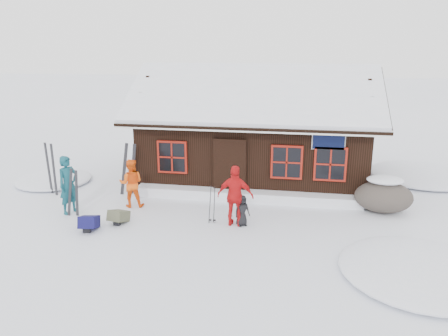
{
  "coord_description": "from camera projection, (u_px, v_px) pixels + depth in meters",
  "views": [
    {
      "loc": [
        3.15,
        -11.56,
        5.12
      ],
      "look_at": [
        0.86,
        1.56,
        1.3
      ],
      "focal_mm": 35.0,
      "sensor_mm": 36.0,
      "label": 1
    }
  ],
  "objects": [
    {
      "name": "ground",
      "position": [
        186.0,
        223.0,
        12.87
      ],
      "size": [
        120.0,
        120.0,
        0.0
      ],
      "primitive_type": "plane",
      "color": "white",
      "rests_on": "ground"
    },
    {
      "name": "mountain_hut",
      "position": [
        255.0,
        138.0,
        16.91
      ],
      "size": [
        8.9,
        6.09,
        4.42
      ],
      "color": "black",
      "rests_on": "ground"
    },
    {
      "name": "snow_drift",
      "position": [
        246.0,
        195.0,
        14.71
      ],
      "size": [
        7.6,
        0.6,
        0.35
      ],
      "primitive_type": "cube",
      "color": "white",
      "rests_on": "ground"
    },
    {
      "name": "snow_mounds",
      "position": [
        249.0,
        205.0,
        14.37
      ],
      "size": [
        20.6,
        13.2,
        0.48
      ],
      "color": "white",
      "rests_on": "ground"
    },
    {
      "name": "skier_teal",
      "position": [
        68.0,
        185.0,
        13.43
      ],
      "size": [
        0.68,
        0.79,
        1.83
      ],
      "primitive_type": "imported",
      "rotation": [
        0.0,
        0.0,
        1.13
      ],
      "color": "#114753",
      "rests_on": "ground"
    },
    {
      "name": "skier_orange_left",
      "position": [
        131.0,
        183.0,
        14.01
      ],
      "size": [
        0.89,
        0.76,
        1.58
      ],
      "primitive_type": "imported",
      "rotation": [
        0.0,
        0.0,
        3.38
      ],
      "color": "#F95B11",
      "rests_on": "ground"
    },
    {
      "name": "skier_orange_right",
      "position": [
        235.0,
        196.0,
        12.51
      ],
      "size": [
        1.07,
        0.49,
        1.8
      ],
      "primitive_type": "imported",
      "rotation": [
        0.0,
        0.0,
        3.09
      ],
      "color": "red",
      "rests_on": "ground"
    },
    {
      "name": "skier_crouched",
      "position": [
        242.0,
        211.0,
        12.6
      ],
      "size": [
        0.54,
        0.49,
        0.92
      ],
      "primitive_type": "imported",
      "rotation": [
        0.0,
        0.0,
        0.57
      ],
      "color": "black",
      "rests_on": "ground"
    },
    {
      "name": "boulder",
      "position": [
        384.0,
        196.0,
        13.63
      ],
      "size": [
        1.78,
        1.33,
        1.04
      ],
      "color": "#534942",
      "rests_on": "ground"
    },
    {
      "name": "ski_pair_left",
      "position": [
        73.0,
        194.0,
        13.22
      ],
      "size": [
        0.53,
        0.19,
        1.56
      ],
      "rotation": [
        0.0,
        0.0,
        -0.22
      ],
      "color": "black",
      "rests_on": "ground"
    },
    {
      "name": "ski_pair_mid",
      "position": [
        51.0,
        170.0,
        15.14
      ],
      "size": [
        0.44,
        0.23,
        1.88
      ],
      "rotation": [
        0.0,
        0.0,
        -0.44
      ],
      "color": "black",
      "rests_on": "ground"
    },
    {
      "name": "ski_pair_right",
      "position": [
        129.0,
        170.0,
        15.14
      ],
      "size": [
        0.67,
        0.19,
        1.88
      ],
      "rotation": [
        0.0,
        0.0,
        0.1
      ],
      "color": "black",
      "rests_on": "ground"
    },
    {
      "name": "ski_poles",
      "position": [
        212.0,
        205.0,
        12.77
      ],
      "size": [
        0.21,
        0.1,
        1.18
      ],
      "color": "black",
      "rests_on": "ground"
    },
    {
      "name": "backpack_blue",
      "position": [
        89.0,
        225.0,
        12.35
      ],
      "size": [
        0.57,
        0.7,
        0.34
      ],
      "primitive_type": "cube",
      "rotation": [
        0.0,
        0.0,
        0.18
      ],
      "color": "#110F43",
      "rests_on": "ground"
    },
    {
      "name": "backpack_olive",
      "position": [
        119.0,
        218.0,
        12.83
      ],
      "size": [
        0.54,
        0.65,
        0.31
      ],
      "primitive_type": "cube",
      "rotation": [
        0.0,
        0.0,
        -0.19
      ],
      "color": "#4F5039",
      "rests_on": "ground"
    }
  ]
}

